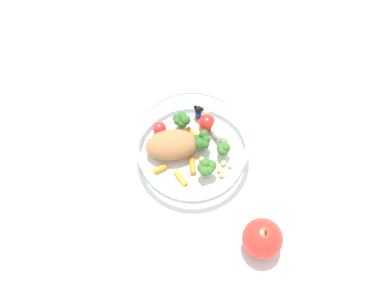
{
  "coord_description": "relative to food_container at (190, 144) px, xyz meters",
  "views": [
    {
      "loc": [
        -0.37,
        -0.06,
        0.71
      ],
      "look_at": [
        -0.0,
        0.01,
        0.03
      ],
      "focal_mm": 40.16,
      "sensor_mm": 36.0,
      "label": 1
    }
  ],
  "objects": [
    {
      "name": "loose_apple",
      "position": [
        -0.15,
        -0.15,
        0.0
      ],
      "size": [
        0.07,
        0.07,
        0.08
      ],
      "color": "red",
      "rests_on": "ground_plane"
    },
    {
      "name": "food_container",
      "position": [
        0.0,
        0.0,
        0.0
      ],
      "size": [
        0.21,
        0.21,
        0.06
      ],
      "color": "white",
      "rests_on": "ground_plane"
    },
    {
      "name": "ground_plane",
      "position": [
        -0.0,
        -0.01,
        -0.03
      ],
      "size": [
        2.4,
        2.4,
        0.0
      ],
      "primitive_type": "plane",
      "color": "white"
    }
  ]
}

